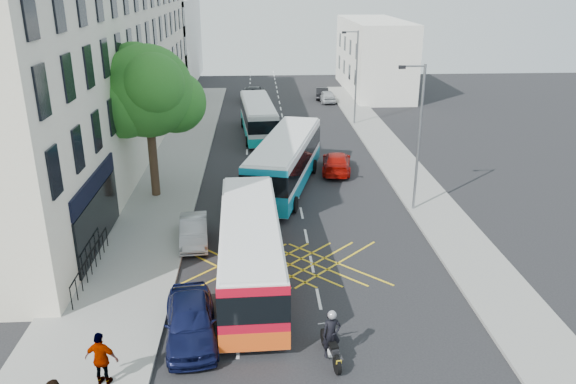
{
  "coord_description": "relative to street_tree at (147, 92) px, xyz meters",
  "views": [
    {
      "loc": [
        -2.35,
        -16.74,
        12.22
      ],
      "look_at": [
        -0.89,
        9.57,
        2.2
      ],
      "focal_mm": 35.0,
      "sensor_mm": 36.0,
      "label": 1
    }
  ],
  "objects": [
    {
      "name": "terrace_far",
      "position": [
        -5.49,
        40.03,
        -1.29
      ],
      "size": [
        8.0,
        20.0,
        10.0
      ],
      "primitive_type": "cube",
      "color": "silver",
      "rests_on": "ground"
    },
    {
      "name": "parked_car_silver",
      "position": [
        2.91,
        -6.38,
        -5.67
      ],
      "size": [
        1.68,
        3.91,
        1.25
      ],
      "primitive_type": "imported",
      "rotation": [
        0.0,
        0.0,
        0.1
      ],
      "color": "#9B9DA2",
      "rests_on": "ground"
    },
    {
      "name": "lamp_far",
      "position": [
        14.71,
        17.03,
        -1.68
      ],
      "size": [
        1.45,
        0.15,
        8.0
      ],
      "color": "slate",
      "rests_on": "pavement_right"
    },
    {
      "name": "bus_near",
      "position": [
        5.75,
        -10.48,
        -4.72
      ],
      "size": [
        2.9,
        10.71,
        2.99
      ],
      "rotation": [
        0.0,
        0.0,
        0.03
      ],
      "color": "silver",
      "rests_on": "ground"
    },
    {
      "name": "pavement_left",
      "position": [
        0.01,
        0.03,
        -6.22
      ],
      "size": [
        5.0,
        70.0,
        0.15
      ],
      "primitive_type": "cube",
      "color": "gray",
      "rests_on": "ground"
    },
    {
      "name": "parked_car_blue",
      "position": [
        3.61,
        -14.36,
        -5.53
      ],
      "size": [
        2.36,
        4.65,
        1.52
      ],
      "primitive_type": "imported",
      "rotation": [
        0.0,
        0.0,
        0.13
      ],
      "color": "#0D1237",
      "rests_on": "ground"
    },
    {
      "name": "ground",
      "position": [
        8.51,
        -14.97,
        -6.29
      ],
      "size": [
        120.0,
        120.0,
        0.0
      ],
      "primitive_type": "plane",
      "color": "black",
      "rests_on": "ground"
    },
    {
      "name": "street_tree",
      "position": [
        0.0,
        0.0,
        0.0
      ],
      "size": [
        6.3,
        5.7,
        8.8
      ],
      "color": "#382619",
      "rests_on": "pavement_left"
    },
    {
      "name": "building_right",
      "position": [
        19.51,
        33.03,
        -2.29
      ],
      "size": [
        6.0,
        18.0,
        8.0
      ],
      "primitive_type": "cube",
      "color": "silver",
      "rests_on": "ground"
    },
    {
      "name": "distant_car_dark",
      "position": [
        13.24,
        28.89,
        -5.68
      ],
      "size": [
        1.68,
        3.84,
        1.23
      ],
      "primitive_type": "imported",
      "rotation": [
        0.0,
        0.0,
        3.04
      ],
      "color": "black",
      "rests_on": "ground"
    },
    {
      "name": "distant_car_silver",
      "position": [
        13.52,
        26.98,
        -5.66
      ],
      "size": [
        1.73,
        3.81,
        1.27
      ],
      "primitive_type": "imported",
      "rotation": [
        0.0,
        0.0,
        3.2
      ],
      "color": "#AEB1B6",
      "rests_on": "ground"
    },
    {
      "name": "distant_car_grey",
      "position": [
        5.77,
        27.91,
        -5.57
      ],
      "size": [
        2.59,
        5.27,
        1.44
      ],
      "primitive_type": "imported",
      "rotation": [
        0.0,
        0.0,
        -0.04
      ],
      "color": "#393C40",
      "rests_on": "ground"
    },
    {
      "name": "pavement_right",
      "position": [
        16.01,
        0.03,
        -6.22
      ],
      "size": [
        3.0,
        70.0,
        0.15
      ],
      "primitive_type": "cube",
      "color": "gray",
      "rests_on": "ground"
    },
    {
      "name": "lamp_near",
      "position": [
        14.71,
        -2.97,
        -1.68
      ],
      "size": [
        1.45,
        0.15,
        8.0
      ],
      "color": "slate",
      "rests_on": "pavement_right"
    },
    {
      "name": "red_hatchback",
      "position": [
        11.42,
        4.12,
        -5.63
      ],
      "size": [
        2.48,
        4.8,
        1.33
      ],
      "primitive_type": "imported",
      "rotation": [
        0.0,
        0.0,
        3.0
      ],
      "color": "#B20F07",
      "rests_on": "ground"
    },
    {
      "name": "railings",
      "position": [
        -1.19,
        -9.67,
        -5.57
      ],
      "size": [
        0.08,
        5.6,
        1.14
      ],
      "primitive_type": null,
      "color": "black",
      "rests_on": "pavement_left"
    },
    {
      "name": "bus_far",
      "position": [
        6.21,
        13.93,
        -4.79
      ],
      "size": [
        3.16,
        10.31,
        2.85
      ],
      "rotation": [
        0.0,
        0.0,
        0.08
      ],
      "color": "silver",
      "rests_on": "ground"
    },
    {
      "name": "motorbike",
      "position": [
        8.5,
        -15.85,
        -5.38
      ],
      "size": [
        0.76,
        2.18,
        1.94
      ],
      "rotation": [
        0.0,
        0.0,
        0.16
      ],
      "color": "black",
      "rests_on": "ground"
    },
    {
      "name": "pedestrian_far",
      "position": [
        1.13,
        -16.86,
        -5.2
      ],
      "size": [
        1.17,
        0.68,
        1.88
      ],
      "primitive_type": "imported",
      "rotation": [
        0.0,
        0.0,
        2.93
      ],
      "color": "gray",
      "rests_on": "pavement_left"
    },
    {
      "name": "terrace_main",
      "position": [
        -5.49,
        9.52,
        0.46
      ],
      "size": [
        8.3,
        45.0,
        13.5
      ],
      "color": "beige",
      "rests_on": "ground"
    },
    {
      "name": "bus_mid",
      "position": [
        7.81,
        1.17,
        -4.6
      ],
      "size": [
        5.42,
        11.72,
        3.21
      ],
      "rotation": [
        0.0,
        0.0,
        -0.25
      ],
      "color": "silver",
      "rests_on": "ground"
    }
  ]
}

